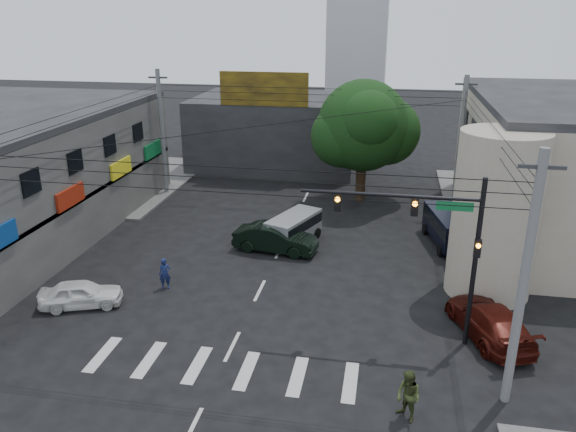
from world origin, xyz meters
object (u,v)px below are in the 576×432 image
(maroon_sedan, at_px, (489,321))
(silver_minivan, at_px, (294,229))
(white_compact, at_px, (81,294))
(dark_sedan, at_px, (275,238))
(traffic_gantry, at_px, (434,233))
(navy_van, at_px, (449,229))
(pedestrian_olive, at_px, (408,396))
(utility_pole_far_left, at_px, (162,134))
(utility_pole_far_right, at_px, (460,145))
(street_tree, at_px, (363,126))
(utility_pole_near_right, at_px, (523,285))
(traffic_officer, at_px, (165,274))

(maroon_sedan, xyz_separation_m, silver_minivan, (-9.90, 8.61, 0.11))
(white_compact, bearing_deg, dark_sedan, -64.19)
(maroon_sedan, bearing_deg, traffic_gantry, -4.38)
(silver_minivan, height_order, navy_van, navy_van)
(white_compact, distance_m, pedestrian_olive, 15.76)
(maroon_sedan, bearing_deg, utility_pole_far_left, -57.53)
(utility_pole_far_right, distance_m, white_compact, 25.33)
(utility_pole_far_left, xyz_separation_m, dark_sedan, (10.29, -9.08, -3.81))
(street_tree, height_order, utility_pole_near_right, utility_pole_near_right)
(utility_pole_far_left, bearing_deg, maroon_sedan, -37.76)
(utility_pole_far_right, height_order, white_compact, utility_pole_far_right)
(utility_pole_far_left, bearing_deg, utility_pole_near_right, -44.31)
(pedestrian_olive, bearing_deg, traffic_officer, -167.76)
(silver_minivan, xyz_separation_m, pedestrian_olive, (6.43, -14.50, 0.08))
(traffic_gantry, relative_size, dark_sedan, 1.45)
(traffic_officer, bearing_deg, utility_pole_far_right, 22.83)
(traffic_gantry, bearing_deg, street_tree, 101.99)
(utility_pole_far_right, height_order, silver_minivan, utility_pole_far_right)
(street_tree, height_order, maroon_sedan, street_tree)
(utility_pole_near_right, height_order, silver_minivan, utility_pole_near_right)
(utility_pole_near_right, bearing_deg, traffic_officer, 158.71)
(street_tree, bearing_deg, utility_pole_far_right, -8.75)
(street_tree, distance_m, utility_pole_near_right, 22.48)
(dark_sedan, height_order, pedestrian_olive, pedestrian_olive)
(utility_pole_near_right, height_order, dark_sedan, utility_pole_near_right)
(utility_pole_near_right, distance_m, maroon_sedan, 5.72)
(silver_minivan, bearing_deg, utility_pole_far_left, 76.88)
(utility_pole_near_right, bearing_deg, silver_minivan, 127.63)
(street_tree, distance_m, pedestrian_olive, 23.79)
(white_compact, relative_size, navy_van, 0.79)
(white_compact, bearing_deg, street_tree, -53.57)
(utility_pole_near_right, height_order, navy_van, utility_pole_near_right)
(dark_sedan, xyz_separation_m, navy_van, (9.84, 2.82, 0.18))
(utility_pole_near_right, distance_m, navy_van, 14.72)
(maroon_sedan, height_order, navy_van, navy_van)
(silver_minivan, relative_size, pedestrian_olive, 2.31)
(maroon_sedan, height_order, traffic_officer, traffic_officer)
(traffic_gantry, height_order, silver_minivan, traffic_gantry)
(utility_pole_near_right, relative_size, silver_minivan, 2.13)
(street_tree, bearing_deg, silver_minivan, -111.44)
(street_tree, xyz_separation_m, utility_pole_near_right, (6.50, -21.50, -0.87))
(dark_sedan, relative_size, silver_minivan, 1.15)
(utility_pole_far_right, xyz_separation_m, pedestrian_olive, (-3.47, -22.16, -3.67))
(utility_pole_far_left, relative_size, utility_pole_far_right, 1.00)
(utility_pole_near_right, height_order, pedestrian_olive, utility_pole_near_right)
(white_compact, height_order, pedestrian_olive, pedestrian_olive)
(utility_pole_far_right, relative_size, navy_van, 1.80)
(maroon_sedan, xyz_separation_m, navy_van, (-0.87, 10.01, 0.22))
(silver_minivan, bearing_deg, traffic_officer, 164.18)
(traffic_gantry, distance_m, utility_pole_far_right, 17.21)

